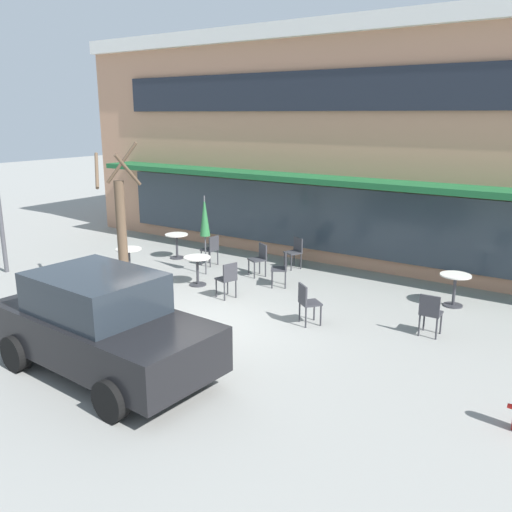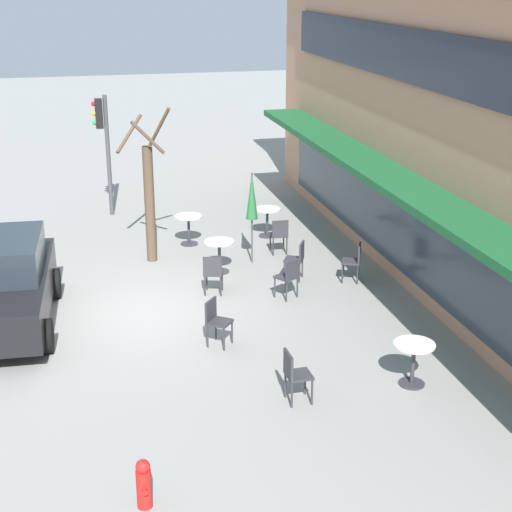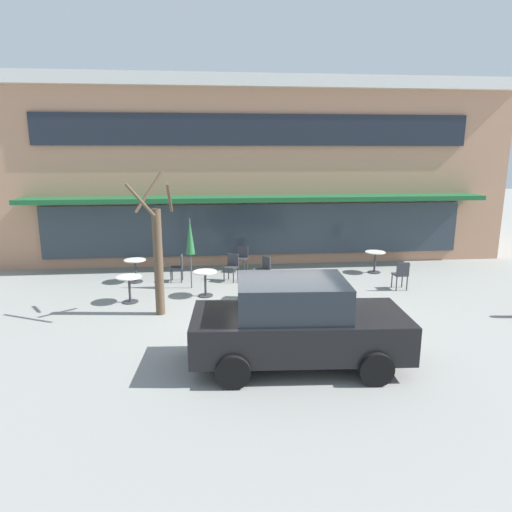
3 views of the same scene
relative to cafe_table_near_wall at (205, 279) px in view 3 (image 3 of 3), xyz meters
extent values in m
plane|color=gray|center=(1.90, -2.24, -0.52)|extent=(80.00, 80.00, 0.00)
cube|color=tan|center=(1.90, 7.76, 2.92)|extent=(19.46, 8.00, 6.88)
cube|color=silver|center=(1.90, 3.64, 6.11)|extent=(19.46, 0.24, 0.44)
cube|color=#19592D|center=(1.90, 3.21, 2.03)|extent=(16.54, 1.10, 0.16)
cube|color=#1E232D|center=(1.90, 3.70, 4.43)|extent=(15.57, 0.10, 1.10)
cube|color=#2D3842|center=(1.90, 3.70, 0.83)|extent=(15.57, 0.10, 1.90)
cylinder|color=#333338|center=(0.00, 0.00, -0.50)|extent=(0.44, 0.44, 0.03)
cylinder|color=#333338|center=(0.00, 0.00, -0.14)|extent=(0.07, 0.07, 0.70)
cylinder|color=silver|center=(0.00, 0.00, 0.23)|extent=(0.70, 0.70, 0.03)
cylinder|color=#333338|center=(5.93, 2.12, -0.50)|extent=(0.44, 0.44, 0.03)
cylinder|color=#333338|center=(5.93, 2.12, -0.14)|extent=(0.07, 0.07, 0.70)
cylinder|color=silver|center=(5.93, 2.12, 0.23)|extent=(0.70, 0.70, 0.03)
cylinder|color=#333338|center=(-2.13, -0.37, -0.50)|extent=(0.44, 0.44, 0.03)
cylinder|color=#333338|center=(-2.13, -0.37, -0.14)|extent=(0.07, 0.07, 0.70)
cylinder|color=silver|center=(-2.13, -0.37, 0.23)|extent=(0.70, 0.70, 0.03)
cylinder|color=#333338|center=(-2.29, 1.73, -0.50)|extent=(0.44, 0.44, 0.03)
cylinder|color=#333338|center=(-2.29, 1.73, -0.14)|extent=(0.07, 0.07, 0.70)
cylinder|color=silver|center=(-2.29, 1.73, 0.23)|extent=(0.70, 0.70, 0.03)
cylinder|color=#4C4C51|center=(-0.44, 0.88, 0.58)|extent=(0.04, 0.04, 2.20)
cone|color=#286B38|center=(-0.44, 0.88, 1.13)|extent=(0.28, 0.28, 1.10)
cylinder|color=#333338|center=(1.33, 2.52, -0.29)|extent=(0.04, 0.04, 0.45)
cylinder|color=#333338|center=(1.02, 2.66, -0.29)|extent=(0.04, 0.04, 0.45)
cylinder|color=#333338|center=(1.47, 2.83, -0.29)|extent=(0.04, 0.04, 0.45)
cylinder|color=#333338|center=(1.16, 2.97, -0.29)|extent=(0.04, 0.04, 0.45)
cube|color=#333338|center=(1.25, 2.74, -0.05)|extent=(0.53, 0.53, 0.04)
cube|color=#333338|center=(1.32, 2.91, 0.17)|extent=(0.38, 0.20, 0.40)
cylinder|color=#333338|center=(5.83, 0.27, -0.29)|extent=(0.04, 0.04, 0.45)
cylinder|color=#333338|center=(6.17, 0.29, -0.29)|extent=(0.04, 0.04, 0.45)
cylinder|color=#333338|center=(5.84, -0.07, -0.29)|extent=(0.04, 0.04, 0.45)
cylinder|color=#333338|center=(6.18, -0.05, -0.29)|extent=(0.04, 0.04, 0.45)
cube|color=#333338|center=(6.00, 0.11, -0.05)|extent=(0.41, 0.41, 0.04)
cube|color=#333338|center=(6.01, -0.07, 0.17)|extent=(0.40, 0.05, 0.40)
cylinder|color=#333338|center=(1.75, 0.85, -0.29)|extent=(0.04, 0.04, 0.45)
cylinder|color=#333338|center=(1.57, 1.14, -0.29)|extent=(0.04, 0.04, 0.45)
cylinder|color=#333338|center=(2.04, 1.03, -0.29)|extent=(0.04, 0.04, 0.45)
cylinder|color=#333338|center=(1.87, 1.32, -0.29)|extent=(0.04, 0.04, 0.45)
cube|color=#333338|center=(1.81, 1.09, -0.05)|extent=(0.55, 0.55, 0.04)
cube|color=#333338|center=(1.96, 1.18, 0.17)|extent=(0.24, 0.36, 0.40)
cylinder|color=#333338|center=(-1.13, 1.51, -0.29)|extent=(0.04, 0.04, 0.45)
cylinder|color=#333338|center=(-1.12, 1.85, -0.29)|extent=(0.04, 0.04, 0.45)
cylinder|color=#333338|center=(-0.79, 1.49, -0.29)|extent=(0.04, 0.04, 0.45)
cylinder|color=#333338|center=(-0.78, 1.83, -0.29)|extent=(0.04, 0.04, 0.45)
cube|color=#333338|center=(-0.96, 1.67, -0.05)|extent=(0.42, 0.42, 0.04)
cube|color=#333338|center=(-0.78, 1.66, 0.17)|extent=(0.06, 0.40, 0.40)
cylinder|color=#333338|center=(0.89, 1.31, -0.29)|extent=(0.04, 0.04, 0.45)
cylinder|color=#333338|center=(0.60, 1.47, -0.29)|extent=(0.04, 0.04, 0.45)
cylinder|color=#333338|center=(1.06, 1.61, -0.29)|extent=(0.04, 0.04, 0.45)
cylinder|color=#333338|center=(0.76, 1.77, -0.29)|extent=(0.04, 0.04, 0.45)
cube|color=#333338|center=(0.83, 1.54, -0.05)|extent=(0.54, 0.54, 0.04)
cube|color=#333338|center=(0.91, 1.70, 0.17)|extent=(0.37, 0.22, 0.40)
cylinder|color=#333338|center=(0.99, -0.48, -0.29)|extent=(0.04, 0.04, 0.45)
cylinder|color=#333338|center=(1.09, -0.16, -0.29)|extent=(0.04, 0.04, 0.45)
cylinder|color=#333338|center=(1.32, -0.58, -0.29)|extent=(0.04, 0.04, 0.45)
cylinder|color=#333338|center=(1.42, -0.26, -0.29)|extent=(0.04, 0.04, 0.45)
cube|color=#333338|center=(1.21, -0.37, -0.05)|extent=(0.50, 0.50, 0.04)
cube|color=#333338|center=(1.38, -0.42, 0.17)|extent=(0.15, 0.39, 0.40)
cylinder|color=#333338|center=(3.69, -0.49, -0.29)|extent=(0.04, 0.04, 0.45)
cylinder|color=#333338|center=(3.96, -0.70, -0.29)|extent=(0.04, 0.04, 0.45)
cylinder|color=#333338|center=(3.48, -0.76, -0.29)|extent=(0.04, 0.04, 0.45)
cylinder|color=#333338|center=(3.75, -0.97, -0.29)|extent=(0.04, 0.04, 0.45)
cube|color=#333338|center=(3.72, -0.73, -0.05)|extent=(0.56, 0.56, 0.04)
cube|color=#333338|center=(3.61, -0.87, 0.17)|extent=(0.34, 0.28, 0.40)
cube|color=black|center=(1.89, -4.67, 0.18)|extent=(4.30, 2.04, 0.76)
cube|color=#232B33|center=(1.74, -4.66, 0.90)|extent=(2.19, 1.72, 0.68)
cylinder|color=black|center=(3.24, -3.85, -0.20)|extent=(0.65, 0.26, 0.64)
cylinder|color=black|center=(3.13, -5.64, -0.20)|extent=(0.65, 0.26, 0.64)
cylinder|color=black|center=(0.64, -3.69, -0.20)|extent=(0.65, 0.26, 0.64)
cylinder|color=black|center=(0.53, -5.49, -0.20)|extent=(0.65, 0.26, 0.64)
cylinder|color=brown|center=(-1.17, -1.43, 0.88)|extent=(0.24, 0.24, 2.78)
cylinder|color=brown|center=(-0.82, -1.43, 2.54)|extent=(0.09, 0.76, 0.80)
cylinder|color=brown|center=(-1.37, -1.11, 2.65)|extent=(0.74, 0.50, 1.02)
cylinder|color=brown|center=(-1.48, -1.79, 2.52)|extent=(0.81, 0.72, 0.77)
camera|label=1|loc=(8.83, -10.27, 3.82)|focal=38.00mm
camera|label=2|loc=(16.66, -3.19, 6.02)|focal=55.00mm
camera|label=3|loc=(0.19, -13.02, 3.64)|focal=32.00mm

